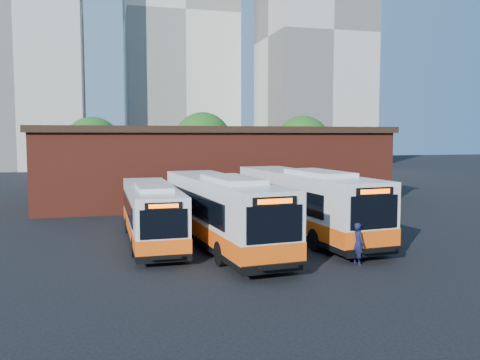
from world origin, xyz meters
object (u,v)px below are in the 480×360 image
object	(u,v)px
bus_west	(151,215)
bus_midwest	(222,214)
transit_worker	(358,244)
bus_mideast	(304,205)

from	to	relation	value
bus_west	bus_midwest	distance (m)	3.97
bus_west	transit_worker	size ratio (longest dim) A/B	6.26
bus_midwest	bus_mideast	xyz separation A→B (m)	(5.19, 1.64, 0.04)
bus_midwest	transit_worker	distance (m)	7.16
transit_worker	bus_midwest	bearing A→B (deg)	34.35
bus_midwest	transit_worker	xyz separation A→B (m)	(4.93, -5.14, -0.75)
bus_midwest	bus_mideast	bearing A→B (deg)	12.37
bus_west	bus_midwest	bearing A→B (deg)	-31.67
bus_west	bus_mideast	bearing A→B (deg)	-3.05
bus_west	bus_mideast	size ratio (longest dim) A/B	0.83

